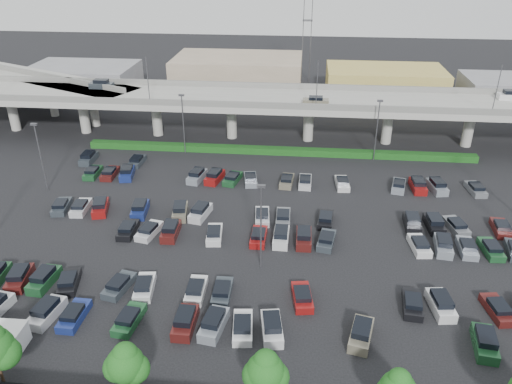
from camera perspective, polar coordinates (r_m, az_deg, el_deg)
ground at (r=63.66m, az=1.20°, el=-4.32°), size 280.00×280.00×0.00m
overpass at (r=90.17m, az=2.77°, el=10.19°), size 150.00×13.00×15.80m
on_ramp at (r=115.30m, az=-24.18°, el=11.61°), size 50.93×30.13×8.80m
hedge at (r=85.72m, az=2.55°, el=4.72°), size 66.00×1.60×1.10m
tree_row at (r=40.71m, az=-0.90°, el=-19.74°), size 65.07×3.66×5.94m
parked_cars at (r=60.60m, az=-0.42°, el=-5.40°), size 62.84×41.58×1.67m
light_poles at (r=62.83m, az=-2.36°, el=1.68°), size 66.90×48.38×10.30m
distant_buildings at (r=119.93m, az=9.72°, el=12.55°), size 138.00×24.00×9.00m
comm_tower at (r=129.34m, az=5.94°, el=19.20°), size 2.40×2.40×30.00m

